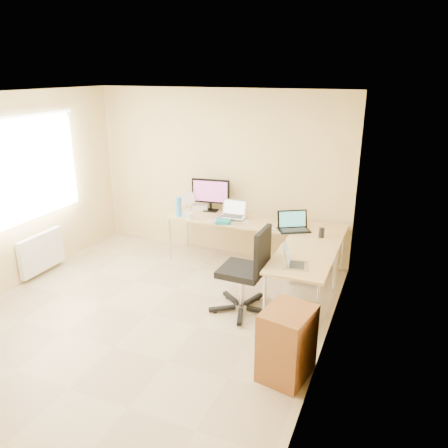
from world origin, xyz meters
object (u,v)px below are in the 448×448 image
at_px(desk_return, 302,283).
at_px(laptop_return, 296,257).
at_px(mug, 189,216).
at_px(cabinet, 287,343).
at_px(laptop_center, 232,209).
at_px(desk_main, 254,244).
at_px(water_bottle, 179,207).
at_px(desk_fan, 190,201).
at_px(keyboard, 233,221).
at_px(monitor, 211,195).
at_px(laptop_black, 294,222).
at_px(office_chair, 242,274).

relative_size(desk_return, laptop_return, 3.91).
xyz_separation_m(mug, cabinet, (2.05, -2.01, -0.42)).
distance_m(laptop_center, cabinet, 2.69).
relative_size(desk_main, laptop_return, 7.98).
bearing_deg(cabinet, laptop_return, 110.99).
height_order(water_bottle, desk_fan, water_bottle).
relative_size(water_bottle, desk_fan, 1.07).
bearing_deg(laptop_return, desk_return, -14.57).
xyz_separation_m(mug, water_bottle, (-0.20, 0.05, 0.11)).
xyz_separation_m(desk_return, keyboard, (-1.26, 0.86, 0.38)).
bearing_deg(monitor, cabinet, -60.23).
distance_m(laptop_black, water_bottle, 1.77).
bearing_deg(office_chair, cabinet, -48.75).
xyz_separation_m(desk_return, office_chair, (-0.69, -0.30, 0.14)).
height_order(desk_return, mug, mug).
bearing_deg(desk_return, laptop_black, 112.04).
relative_size(desk_main, water_bottle, 8.54).
distance_m(laptop_center, water_bottle, 0.83).
bearing_deg(water_bottle, desk_main, 12.56).
xyz_separation_m(desk_main, monitor, (-0.79, 0.20, 0.62)).
bearing_deg(desk_main, desk_fan, 174.20).
bearing_deg(monitor, laptop_black, -22.79).
distance_m(laptop_center, office_chair, 1.41).
distance_m(desk_return, water_bottle, 2.29).
relative_size(mug, desk_fan, 0.35).
distance_m(monitor, water_bottle, 0.57).
bearing_deg(laptop_return, desk_main, 25.41).
bearing_deg(water_bottle, cabinet, -42.35).
bearing_deg(monitor, desk_return, -41.86).
height_order(monitor, laptop_return, monitor).
distance_m(desk_main, cabinet, 2.56).
bearing_deg(desk_main, water_bottle, -167.44).
height_order(mug, laptop_return, laptop_return).
xyz_separation_m(desk_return, laptop_center, (-1.29, 0.90, 0.53)).
height_order(desk_main, mug, mug).
xyz_separation_m(laptop_black, desk_fan, (-1.77, 0.30, 0.01)).
bearing_deg(desk_main, monitor, 165.88).
bearing_deg(office_chair, laptop_return, -0.82).
height_order(desk_return, laptop_center, laptop_center).
bearing_deg(laptop_black, laptop_center, 144.26).
height_order(monitor, office_chair, monitor).
relative_size(monitor, keyboard, 1.29).
bearing_deg(water_bottle, monitor, 53.69).
xyz_separation_m(office_chair, cabinet, (0.84, -1.00, -0.14)).
bearing_deg(desk_return, desk_main, 134.27).
xyz_separation_m(desk_return, monitor, (-1.77, 1.20, 0.62)).
bearing_deg(keyboard, water_bottle, 174.62).
relative_size(laptop_black, cabinet, 0.59).
height_order(desk_main, desk_fan, desk_fan).
relative_size(mug, office_chair, 0.09).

